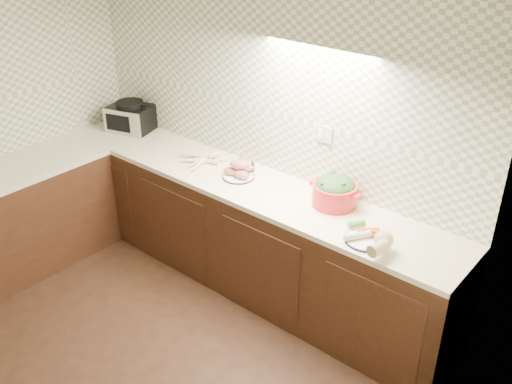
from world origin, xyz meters
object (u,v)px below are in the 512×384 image
Objects in this scene: onion_bowl at (244,166)px; dutch_oven at (335,191)px; veg_plate at (374,238)px; sweet_potato_plate at (239,171)px; toaster_oven at (131,117)px; parsnip_pile at (199,157)px.

onion_bowl is 0.40× the size of dutch_oven.
dutch_oven is at bearing 150.00° from veg_plate.
sweet_potato_plate is 0.80m from dutch_oven.
onion_bowl is (-0.05, 0.11, -0.01)m from sweet_potato_plate.
onion_bowl is (1.34, 0.02, -0.08)m from toaster_oven.
dutch_oven is at bearing 4.19° from parsnip_pile.
onion_bowl is 1.33m from veg_plate.
parsnip_pile is 0.45m from sweet_potato_plate.
veg_plate is at bearing -7.19° from sweet_potato_plate.
dutch_oven is 0.97× the size of veg_plate.
parsnip_pile is 2.79× the size of onion_bowl.
dutch_oven reaches higher than veg_plate.
veg_plate is at bearing -6.03° from parsnip_pile.
parsnip_pile is at bearing -21.60° from toaster_oven.
sweet_potato_plate is at bearing 172.81° from veg_plate.
toaster_oven is 1.39m from sweet_potato_plate.
parsnip_pile is at bearing 173.97° from veg_plate.
toaster_oven is 1.06× the size of parsnip_pile.
toaster_oven is at bearing 174.61° from veg_plate.
sweet_potato_plate reaches higher than onion_bowl.
toaster_oven reaches higher than parsnip_pile.
onion_bowl is at bearing 12.87° from parsnip_pile.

